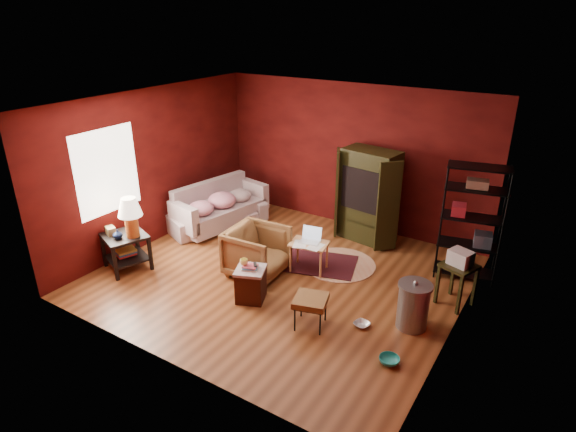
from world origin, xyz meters
name	(u,v)px	position (x,y,z in m)	size (l,w,h in m)	color
room	(278,196)	(-0.04, -0.01, 1.40)	(5.54, 5.04, 2.84)	brown
sofa	(217,209)	(-2.14, 0.96, 0.38)	(1.95, 0.57, 0.76)	#A99295
armchair	(257,249)	(-0.38, -0.14, 0.44)	(0.86, 0.81, 0.89)	black
pet_bowl_steel	(362,320)	(1.68, -0.55, 0.11)	(0.21, 0.05, 0.21)	silver
pet_bowl_turquoise	(390,355)	(2.27, -1.06, 0.13)	(0.25, 0.08, 0.25)	teal
vase	(118,234)	(-2.31, -1.29, 0.69)	(0.15, 0.16, 0.15)	#0C1A3C
mug	(244,261)	(-0.11, -0.85, 0.64)	(0.12, 0.09, 0.12)	#FFF17C
side_table	(128,227)	(-2.26, -1.12, 0.77)	(0.83, 0.83, 1.28)	black
sofa_cushions	(219,207)	(-2.14, 1.00, 0.40)	(1.12, 2.06, 0.82)	#A99295
hamper	(251,283)	(-0.02, -0.81, 0.27)	(0.55, 0.55, 0.60)	#40190E
footstool	(311,302)	(1.06, -0.91, 0.39)	(0.54, 0.54, 0.45)	black
rug_round	(339,264)	(0.63, 0.85, 0.01)	(1.60, 1.60, 0.01)	beige
rug_oriental	(317,263)	(0.30, 0.67, 0.02)	(1.50, 1.20, 0.01)	#50151D
laptop_desk	(309,246)	(0.29, 0.40, 0.46)	(0.67, 0.56, 0.75)	#FFB874
tv_armoire	(368,194)	(0.59, 2.01, 0.90)	(1.35, 0.85, 1.74)	black
wire_shelving	(473,219)	(2.53, 1.57, 1.04)	(0.99, 0.58, 1.89)	black
small_stand	(459,265)	(2.60, 0.69, 0.66)	(0.56, 0.56, 0.88)	black
trash_can	(413,305)	(2.25, -0.18, 0.34)	(0.56, 0.56, 0.72)	gray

